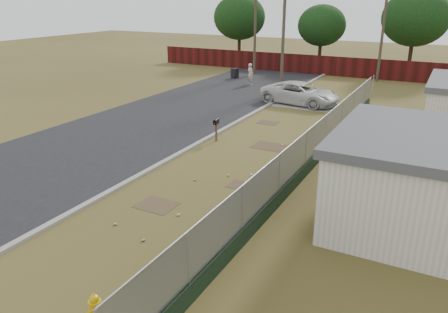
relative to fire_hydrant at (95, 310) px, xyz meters
The scene contains 12 objects.
ground 10.73m from the fire_hydrant, 98.51° to the left, with size 120.00×120.00×0.00m, color brown.
street 20.44m from the fire_hydrant, 114.09° to the left, with size 15.10×60.00×0.12m.
chainlink_fence 11.74m from the fire_hydrant, 82.49° to the left, with size 0.10×27.06×2.02m.
privacy_fence 36.41m from the fire_hydrant, 102.03° to the left, with size 30.00×0.12×1.80m, color #4A0F10.
utility_poles 32.00m from the fire_hydrant, 99.53° to the left, with size 12.60×8.24×9.00m.
horizon_trees 34.44m from the fire_hydrant, 91.25° to the left, with size 33.32×31.94×7.78m.
fire_hydrant is the anchor object (origin of this frame).
mailbox 13.76m from the fire_hydrant, 107.12° to the left, with size 0.24×0.52×1.20m.
pickup_truck 23.30m from the fire_hydrant, 97.03° to the left, with size 2.51×5.45×1.51m, color silver.
pedestrian 29.26m from the fire_hydrant, 107.60° to the left, with size 0.66×0.43×1.80m, color beige.
trash_bin 32.17m from the fire_hydrant, 110.75° to the left, with size 0.71×0.76×0.90m.
scattered_litter 7.81m from the fire_hydrant, 100.70° to the left, with size 2.31×10.78×0.07m.
Camera 1 is at (7.97, -16.43, 7.12)m, focal length 35.00 mm.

